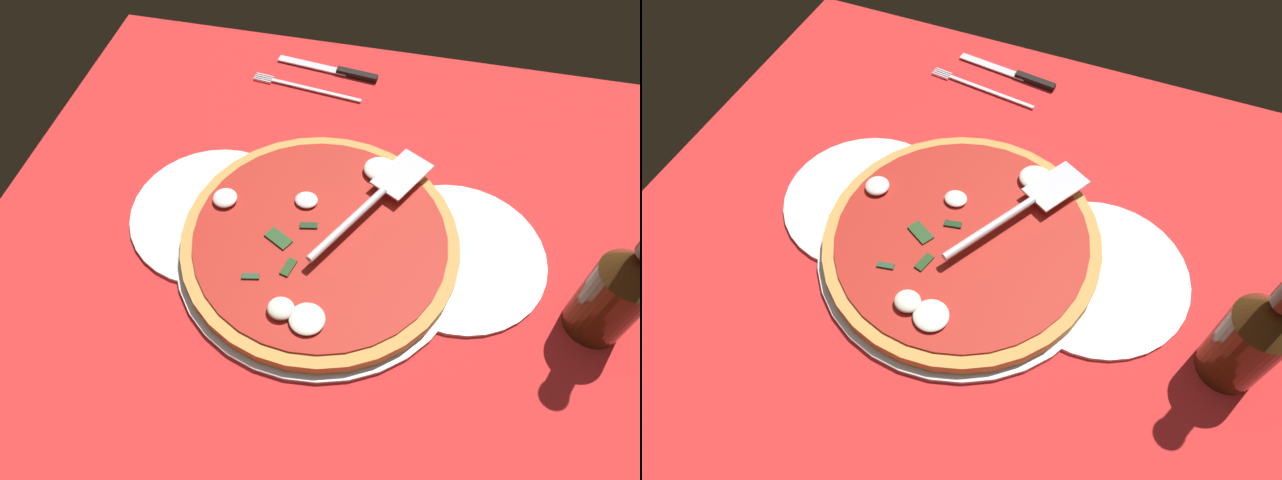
{
  "view_description": "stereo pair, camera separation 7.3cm",
  "coord_description": "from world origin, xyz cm",
  "views": [
    {
      "loc": [
        7.86,
        -36.85,
        61.59
      ],
      "look_at": [
        -1.14,
        3.71,
        2.06
      ],
      "focal_mm": 32.01,
      "sensor_mm": 36.0,
      "label": 1
    },
    {
      "loc": [
        14.78,
        -34.67,
        61.59
      ],
      "look_at": [
        -1.14,
        3.71,
        2.06
      ],
      "focal_mm": 32.01,
      "sensor_mm": 36.0,
      "label": 2
    }
  ],
  "objects": [
    {
      "name": "dinner_plate_left",
      "position": [
        -15.99,
        5.96,
        0.5
      ],
      "size": [
        22.89,
        22.89,
        1.0
      ],
      "primitive_type": "cylinder",
      "color": "white",
      "rests_on": "ground_plane"
    },
    {
      "name": "dinner_plate_right",
      "position": [
        16.08,
        6.15,
        0.5
      ],
      "size": [
        22.95,
        22.95,
        1.0
      ],
      "primitive_type": "cylinder",
      "color": "white",
      "rests_on": "ground_plane"
    },
    {
      "name": "ground_plane",
      "position": [
        0.0,
        0.0,
        -0.4
      ],
      "size": [
        91.99,
        91.99,
        0.8
      ],
      "primitive_type": "cube",
      "color": "red"
    },
    {
      "name": "pizza",
      "position": [
        -1.12,
        3.77,
        2.09
      ],
      "size": [
        35.27,
        35.27,
        3.35
      ],
      "color": "#D69448",
      "rests_on": "pizza_pan"
    },
    {
      "name": "beer_bottle",
      "position": [
        32.61,
        0.38,
        8.75
      ],
      "size": [
        6.69,
        6.69,
        23.35
      ],
      "color": "#452B11",
      "rests_on": "ground_plane"
    },
    {
      "name": "place_setting_far",
      "position": [
        -7.82,
        35.88,
        0.35
      ],
      "size": [
        20.27,
        14.41,
        1.4
      ],
      "rotation": [
        0.0,
        0.0,
        3.02
      ],
      "color": "white",
      "rests_on": "ground_plane"
    },
    {
      "name": "pizza_pan",
      "position": [
        -1.14,
        3.71,
        0.53
      ],
      "size": [
        36.98,
        36.98,
        1.06
      ],
      "primitive_type": "cylinder",
      "color": "silver",
      "rests_on": "ground_plane"
    },
    {
      "name": "pizza_server",
      "position": [
        4.54,
        9.3,
        4.75
      ],
      "size": [
        13.45,
        20.94,
        1.0
      ],
      "rotation": [
        0.0,
        0.0,
        1.06
      ],
      "color": "silver",
      "rests_on": "pizza"
    }
  ]
}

